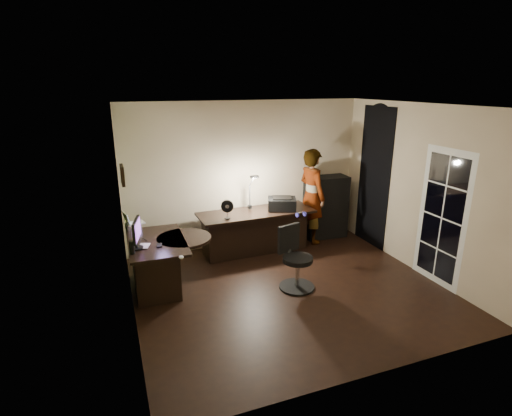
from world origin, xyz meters
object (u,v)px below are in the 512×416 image
object	(u,v)px
desk_right	(256,232)
monitor	(136,238)
desk_left	(158,264)
cabinet	(326,207)
person	(312,196)
office_chair	(298,259)

from	to	relation	value
desk_right	monitor	bearing A→B (deg)	-157.83
desk_left	desk_right	xyz separation A→B (m)	(1.85, 0.74, 0.01)
desk_left	desk_right	size ratio (longest dim) A/B	0.64
cabinet	desk_right	bearing A→B (deg)	-167.55
desk_left	person	size ratio (longest dim) A/B	0.72
desk_left	person	bearing A→B (deg)	16.98
monitor	office_chair	bearing A→B (deg)	-0.37
office_chair	person	world-z (taller)	person
desk_right	office_chair	distance (m)	1.50
cabinet	person	xyz separation A→B (m)	(-0.40, -0.13, 0.30)
monitor	person	world-z (taller)	person
person	monitor	bearing A→B (deg)	98.44
monitor	office_chair	distance (m)	2.36
cabinet	office_chair	bearing A→B (deg)	-127.44
cabinet	office_chair	size ratio (longest dim) A/B	1.29
monitor	office_chair	size ratio (longest dim) A/B	0.48
cabinet	office_chair	distance (m)	2.31
desk_left	desk_right	world-z (taller)	desk_right
cabinet	monitor	xyz separation A→B (m)	(-3.73, -1.22, 0.31)
desk_right	office_chair	bearing A→B (deg)	-87.70
office_chair	cabinet	bearing A→B (deg)	34.09
person	desk_right	bearing A→B (deg)	87.15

